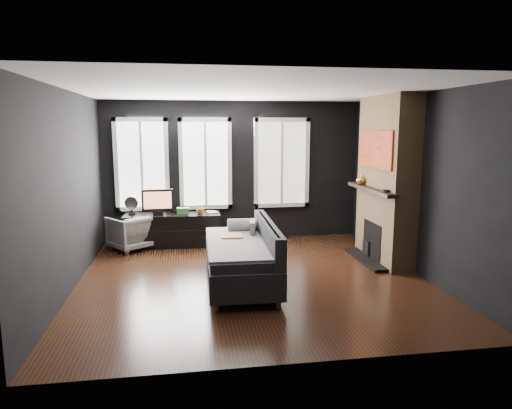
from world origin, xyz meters
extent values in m
plane|color=black|center=(0.00, 0.00, 0.00)|extent=(5.00, 5.00, 0.00)
plane|color=white|center=(0.00, 0.00, 2.70)|extent=(5.00, 5.00, 0.00)
cube|color=black|center=(0.00, 2.50, 1.35)|extent=(5.00, 0.02, 2.70)
cube|color=black|center=(-2.50, 0.00, 1.35)|extent=(0.02, 5.00, 2.70)
cube|color=black|center=(2.50, 0.00, 1.35)|extent=(0.02, 5.00, 2.70)
cube|color=gray|center=(0.04, 0.26, 0.64)|extent=(0.13, 0.34, 0.33)
imported|color=silver|center=(-1.95, 1.95, 0.34)|extent=(0.91, 0.90, 0.69)
imported|color=orange|center=(-0.69, 2.03, 0.67)|extent=(0.15, 0.12, 0.13)
imported|color=#C4AD96|center=(-0.55, 2.12, 0.72)|extent=(0.17, 0.07, 0.24)
cube|color=#357B39|center=(-1.00, 2.06, 0.66)|extent=(0.22, 0.14, 0.12)
imported|color=yellow|center=(2.05, 1.05, 1.31)|extent=(0.22, 0.23, 0.17)
cylinder|color=black|center=(2.05, 0.05, 1.25)|extent=(0.12, 0.12, 0.04)
camera|label=1|loc=(-0.94, -6.37, 2.19)|focal=32.00mm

